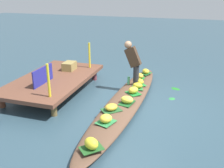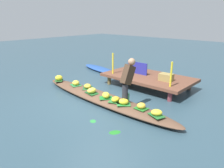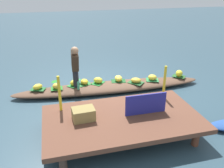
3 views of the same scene
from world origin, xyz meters
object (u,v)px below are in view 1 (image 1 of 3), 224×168
banana_bunch_1 (140,76)px  water_bottle (129,80)px  banana_bunch_6 (140,82)px  banana_bunch_7 (146,71)px  banana_bunch_3 (106,118)px  banana_bunch_2 (138,85)px  banana_bunch_5 (111,107)px  banana_bunch_0 (91,143)px  produce_crate (69,66)px  vendor_boat (125,102)px  banana_bunch_4 (127,100)px  market_banner (43,76)px  vendor_person (133,60)px  banana_bunch_8 (133,90)px

banana_bunch_1 → water_bottle: size_ratio=1.01×
banana_bunch_6 → banana_bunch_7: 1.01m
banana_bunch_3 → water_bottle: size_ratio=1.16×
banana_bunch_2 → banana_bunch_5: banana_bunch_2 is taller
banana_bunch_7 → banana_bunch_0: bearing=178.3°
banana_bunch_5 → water_bottle: (1.69, 0.04, 0.04)m
banana_bunch_1 → produce_crate: produce_crate is taller
banana_bunch_6 → banana_bunch_2: bearing=-179.2°
vendor_boat → banana_bunch_4: size_ratio=18.44×
vendor_boat → banana_bunch_2: (0.73, -0.14, 0.19)m
market_banner → produce_crate: market_banner is taller
banana_bunch_5 → water_bottle: 1.69m
banana_bunch_6 → vendor_person: bearing=101.2°
vendor_person → banana_bunch_7: bearing=-9.9°
vendor_boat → banana_bunch_7: banana_bunch_7 is taller
banana_bunch_8 → water_bottle: bearing=24.8°
banana_bunch_2 → produce_crate: produce_crate is taller
banana_bunch_0 → banana_bunch_1: 3.75m
vendor_person → banana_bunch_4: bearing=-172.4°
vendor_boat → banana_bunch_6: 1.05m
banana_bunch_4 → produce_crate: (1.36, 2.17, 0.23)m
banana_bunch_1 → vendor_person: 0.82m
banana_bunch_7 → water_bottle: (-1.09, 0.29, 0.03)m
banana_bunch_1 → vendor_person: (-0.54, 0.10, 0.61)m
banana_bunch_3 → water_bottle: 2.24m
vendor_boat → banana_bunch_0: size_ratio=20.36×
banana_bunch_2 → banana_bunch_6: banana_bunch_6 is taller
banana_bunch_0 → banana_bunch_6: size_ratio=1.04×
banana_bunch_2 → vendor_person: bearing=39.1°
water_bottle → market_banner: bearing=119.9°
vendor_boat → banana_bunch_0: (-2.22, 0.01, 0.21)m
banana_bunch_2 → market_banner: 2.51m
vendor_boat → market_banner: (-0.21, 2.16, 0.54)m
vendor_boat → market_banner: market_banner is taller
produce_crate → vendor_boat: bearing=-117.6°
banana_bunch_4 → water_bottle: water_bottle is taller
banana_bunch_2 → banana_bunch_8: size_ratio=0.98×
banana_bunch_8 → banana_bunch_5: bearing=167.3°
banana_bunch_7 → produce_crate: (-0.95, 2.18, 0.24)m
banana_bunch_4 → vendor_boat: bearing=21.1°
banana_bunch_0 → market_banner: size_ratio=0.31×
banana_bunch_2 → vendor_boat: bearing=168.9°
banana_bunch_2 → banana_bunch_7: 1.30m
produce_crate → vendor_person: bearing=-92.6°
vendor_person → banana_bunch_6: bearing=-78.8°
water_bottle → market_banner: market_banner is taller
banana_bunch_0 → produce_crate: produce_crate is taller
banana_bunch_0 → banana_bunch_5: bearing=4.8°
banana_bunch_2 → produce_crate: size_ratio=0.60×
banana_bunch_1 → produce_crate: bearing=102.1°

